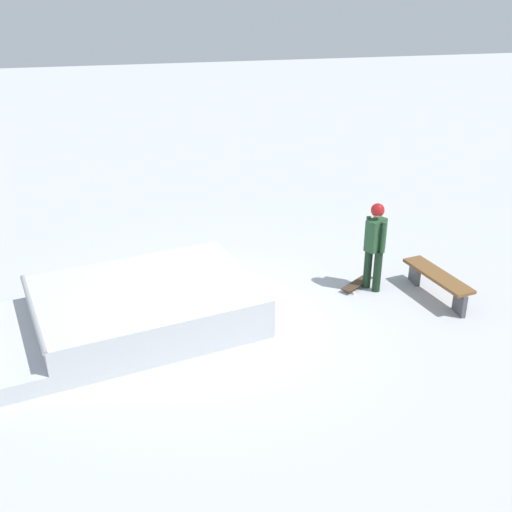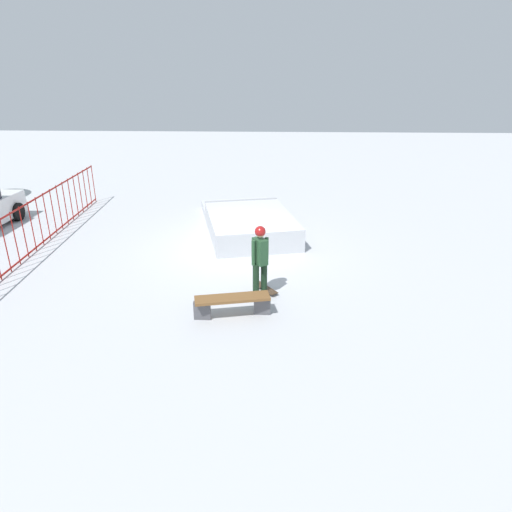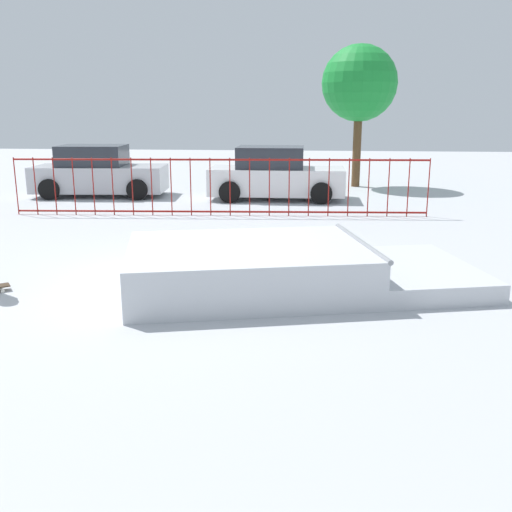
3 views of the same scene
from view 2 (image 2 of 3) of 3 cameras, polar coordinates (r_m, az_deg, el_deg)
The scene contains 6 objects.
ground_plane at distance 13.35m, azimuth -2.49°, elevation 0.68°, with size 60.00×60.00×0.00m, color #B7BABF.
skate_ramp at distance 14.95m, azimuth -1.05°, elevation 4.36°, with size 5.86×3.78×0.74m.
skater at distance 10.27m, azimuth 0.52°, elevation 0.01°, with size 0.44×0.39×1.73m.
skateboard at distance 10.86m, azimuth 1.18°, elevation -4.09°, with size 0.76×0.64×0.09m.
perimeter_fence at distance 14.84m, azimuth -26.23°, elevation 3.73°, with size 10.74×0.70×1.50m.
park_bench at distance 9.63m, azimuth -3.03°, elevation -5.86°, with size 0.73×1.65×0.48m.
Camera 2 is at (-12.38, -1.11, 4.86)m, focal length 31.44 mm.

